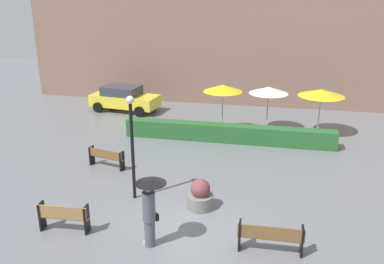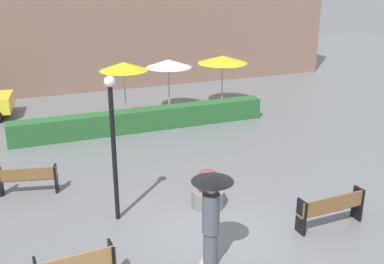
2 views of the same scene
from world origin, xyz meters
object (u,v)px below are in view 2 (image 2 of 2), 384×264
pedestrian_with_umbrella (211,210)px  bench_near_right (332,208)px  patio_umbrella_yellow_far (223,60)px  bench_far_left (28,178)px  patio_umbrella_white (169,63)px  patio_umbrella_yellow (124,67)px  planter_pot (208,191)px  lamp_post (113,134)px

pedestrian_with_umbrella → bench_near_right: bearing=5.7°
patio_umbrella_yellow_far → bench_far_left: bearing=-145.5°
patio_umbrella_white → patio_umbrella_yellow_far: patio_umbrella_yellow_far is taller
pedestrian_with_umbrella → patio_umbrella_white: 11.87m
bench_near_right → bench_far_left: (-7.08, 4.76, -0.04)m
patio_umbrella_white → patio_umbrella_yellow_far: 2.65m
patio_umbrella_yellow_far → patio_umbrella_white: bearing=178.8°
bench_far_left → patio_umbrella_yellow: (4.23, 5.39, 1.96)m
planter_pot → patio_umbrella_yellow: patio_umbrella_yellow is taller
lamp_post → patio_umbrella_white: lamp_post is taller
bench_far_left → pedestrian_with_umbrella: size_ratio=0.78×
planter_pot → pedestrian_with_umbrella: bearing=-112.1°
bench_near_right → lamp_post: size_ratio=0.49×
planter_pot → lamp_post: 3.15m
bench_far_left → pedestrian_with_umbrella: (3.58, -5.10, 0.87)m
patio_umbrella_yellow → lamp_post: bearing=-105.3°
patio_umbrella_yellow → patio_umbrella_yellow_far: patio_umbrella_yellow is taller
lamp_post → patio_umbrella_yellow_far: lamp_post is taller
bench_far_left → pedestrian_with_umbrella: bearing=-54.9°
bench_far_left → patio_umbrella_yellow_far: (9.17, 6.31, 1.76)m
bench_near_right → pedestrian_with_umbrella: 3.61m
pedestrian_with_umbrella → lamp_post: lamp_post is taller
lamp_post → bench_near_right: bearing=-25.7°
planter_pot → lamp_post: lamp_post is taller
pedestrian_with_umbrella → patio_umbrella_yellow_far: size_ratio=0.89×
patio_umbrella_yellow → planter_pot: bearing=-87.3°
patio_umbrella_yellow → patio_umbrella_white: bearing=23.0°
lamp_post → patio_umbrella_white: bearing=63.2°
bench_far_left → patio_umbrella_white: 9.28m
patio_umbrella_yellow → bench_near_right: bearing=-74.3°
planter_pot → bench_far_left: bearing=150.5°
bench_far_left → lamp_post: size_ratio=0.44×
patio_umbrella_white → planter_pot: bearing=-102.1°
patio_umbrella_yellow → patio_umbrella_yellow_far: bearing=10.5°
pedestrian_with_umbrella → planter_pot: size_ratio=2.00×
bench_near_right → patio_umbrella_yellow: 10.72m
patio_umbrella_yellow → patio_umbrella_white: 2.50m
patio_umbrella_yellow → patio_umbrella_white: (2.29, 0.97, -0.21)m
patio_umbrella_yellow_far → pedestrian_with_umbrella: bearing=-116.1°
bench_near_right → patio_umbrella_white: size_ratio=0.78×
bench_near_right → patio_umbrella_yellow_far: 11.39m
pedestrian_with_umbrella → planter_pot: 2.85m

